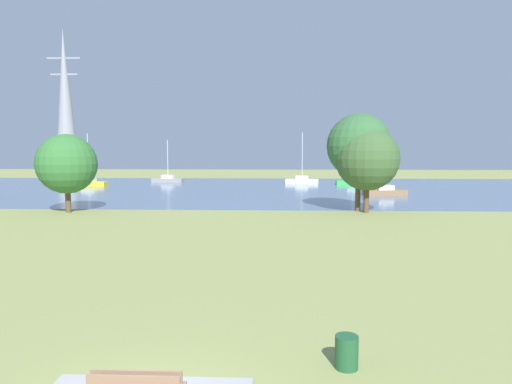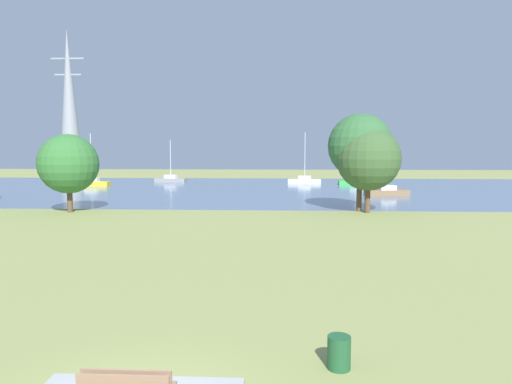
% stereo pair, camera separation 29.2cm
% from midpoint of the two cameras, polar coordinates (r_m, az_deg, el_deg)
% --- Properties ---
extents(ground_plane, '(160.00, 160.00, 0.00)m').
position_cam_midpoint_polar(ground_plane, '(30.90, -2.98, -4.32)').
color(ground_plane, '#8C9351').
extents(litter_bin, '(0.56, 0.56, 0.80)m').
position_cam_midpoint_polar(litter_bin, '(11.85, 10.43, -18.94)').
color(litter_bin, '#1E512D').
rests_on(litter_bin, ground).
extents(water_surface, '(140.00, 40.00, 0.02)m').
position_cam_midpoint_polar(water_surface, '(58.62, -0.48, 0.38)').
color(water_surface, slate).
rests_on(water_surface, ground).
extents(sailboat_yellow, '(4.83, 1.60, 7.18)m').
position_cam_midpoint_polar(sailboat_yellow, '(67.09, -20.12, 1.08)').
color(sailboat_yellow, yellow).
rests_on(sailboat_yellow, water_surface).
extents(sailboat_gray, '(4.97, 2.19, 6.42)m').
position_cam_midpoint_polar(sailboat_gray, '(71.30, -10.96, 1.56)').
color(sailboat_gray, gray).
rests_on(sailboat_gray, water_surface).
extents(sailboat_green, '(4.82, 1.56, 7.06)m').
position_cam_midpoint_polar(sailboat_green, '(66.68, 11.82, 1.28)').
color(sailboat_green, green).
rests_on(sailboat_green, water_surface).
extents(sailboat_white, '(4.95, 2.10, 7.46)m').
position_cam_midpoint_polar(sailboat_white, '(68.24, 5.60, 1.47)').
color(sailboat_white, white).
rests_on(sailboat_white, water_surface).
extents(sailboat_brown, '(5.01, 2.46, 5.19)m').
position_cam_midpoint_polar(sailboat_brown, '(52.82, 15.50, 0.08)').
color(sailboat_brown, brown).
rests_on(sailboat_brown, water_surface).
extents(tree_east_far, '(4.83, 4.83, 6.38)m').
position_cam_midpoint_polar(tree_east_far, '(40.31, -22.60, 3.22)').
color(tree_east_far, brown).
rests_on(tree_east_far, ground).
extents(tree_mid_shore, '(5.31, 5.31, 8.07)m').
position_cam_midpoint_polar(tree_mid_shore, '(38.96, 12.43, 5.57)').
color(tree_mid_shore, brown).
rests_on(tree_mid_shore, ground).
extents(tree_east_near, '(5.14, 5.14, 6.96)m').
position_cam_midpoint_polar(tree_east_near, '(38.14, 13.40, 4.02)').
color(tree_east_near, brown).
rests_on(tree_east_near, ground).
extents(electricity_pylon, '(6.40, 4.40, 27.56)m').
position_cam_midpoint_polar(electricity_pylon, '(96.23, -22.64, 10.20)').
color(electricity_pylon, gray).
rests_on(electricity_pylon, ground).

